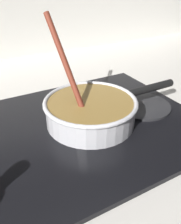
# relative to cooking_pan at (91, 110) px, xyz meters

# --- Properties ---
(ground) EXTENTS (2.40, 1.60, 0.04)m
(ground) POSITION_rel_cooking_pan_xyz_m (0.02, -0.11, -0.07)
(ground) COLOR beige
(hob_plate) EXTENTS (0.56, 0.48, 0.01)m
(hob_plate) POSITION_rel_cooking_pan_xyz_m (-0.00, -0.00, -0.04)
(hob_plate) COLOR black
(hob_plate) RESTS_ON ground
(burner_ring) EXTENTS (0.20, 0.20, 0.01)m
(burner_ring) POSITION_rel_cooking_pan_xyz_m (-0.00, -0.00, -0.03)
(burner_ring) COLOR #592D0C
(burner_ring) RESTS_ON hob_plate
(spare_burner) EXTENTS (0.16, 0.16, 0.01)m
(spare_burner) POSITION_rel_cooking_pan_xyz_m (0.17, -0.00, -0.03)
(spare_burner) COLOR #262628
(spare_burner) RESTS_ON hob_plate
(cooking_pan) EXTENTS (0.39, 0.24, 0.26)m
(cooking_pan) POSITION_rel_cooking_pan_xyz_m (0.00, 0.00, 0.00)
(cooking_pan) COLOR silver
(cooking_pan) RESTS_ON hob_plate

